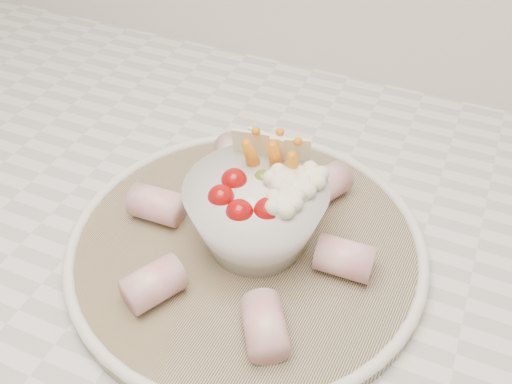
% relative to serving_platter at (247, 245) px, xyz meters
% --- Properties ---
extents(serving_platter, '(0.40, 0.40, 0.02)m').
position_rel_serving_platter_xyz_m(serving_platter, '(0.00, 0.00, 0.00)').
color(serving_platter, navy).
rests_on(serving_platter, kitchen_counter).
extents(veggie_bowl, '(0.14, 0.14, 0.11)m').
position_rel_serving_platter_xyz_m(veggie_bowl, '(0.01, 0.01, 0.05)').
color(veggie_bowl, silver).
rests_on(veggie_bowl, serving_platter).
extents(cured_meat_rolls, '(0.26, 0.26, 0.04)m').
position_rel_serving_platter_xyz_m(cured_meat_rolls, '(-0.00, 0.00, 0.02)').
color(cured_meat_rolls, '#C05867').
rests_on(cured_meat_rolls, serving_platter).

